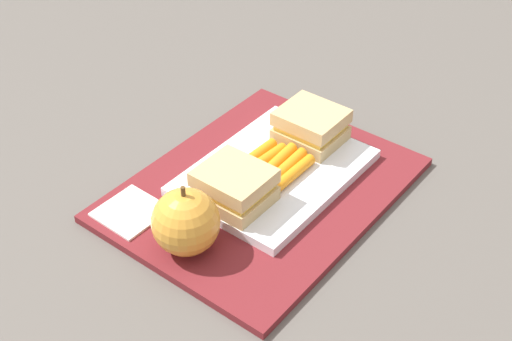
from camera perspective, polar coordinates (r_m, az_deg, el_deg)
name	(u,v)px	position (r m, az deg, el deg)	size (l,w,h in m)	color
ground_plane	(262,192)	(0.87, 0.51, -1.76)	(2.40, 2.40, 0.00)	#56514C
lunchbag_mat	(262,189)	(0.87, 0.51, -1.51)	(0.36, 0.28, 0.01)	maroon
food_tray	(274,172)	(0.88, 1.51, -0.14)	(0.23, 0.17, 0.01)	white
sandwich_half_left	(311,126)	(0.91, 4.48, 3.64)	(0.07, 0.08, 0.04)	tan
sandwich_half_right	(234,186)	(0.81, -1.76, -1.28)	(0.07, 0.08, 0.04)	tan
carrot_sticks_bundle	(275,164)	(0.87, 1.53, 0.53)	(0.08, 0.07, 0.02)	orange
apple	(184,221)	(0.77, -5.82, -4.12)	(0.08, 0.08, 0.09)	gold
paper_napkin	(131,212)	(0.84, -10.14, -3.32)	(0.07, 0.07, 0.00)	white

